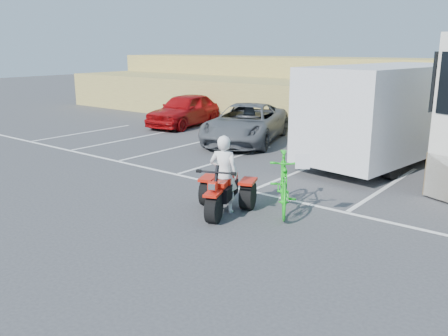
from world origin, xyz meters
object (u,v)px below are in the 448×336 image
Objects in this scene: red_car at (185,110)px; quad_atv_blue at (253,142)px; green_dirt_bike at (283,183)px; cargo_trailer at (388,111)px; red_trike_atv at (222,213)px; rider at (224,174)px; grey_pickup at (246,123)px; quad_atv_green at (333,161)px.

quad_atv_blue is at bearing -23.18° from red_car.
green_dirt_bike is 6.18m from cargo_trailer.
quad_atv_blue is at bearing 96.95° from green_dirt_bike.
red_trike_atv is 0.97× the size of rider.
rider is (-0.06, 0.14, 0.90)m from red_trike_atv.
cargo_trailer is at bearing -16.21° from red_car.
red_trike_atv is at bearing -52.92° from quad_atv_blue.
cargo_trailer reaches higher than red_car.
grey_pickup reaches higher than quad_atv_blue.
red_trike_atv is 0.91m from rider.
quad_atv_blue is at bearing 10.39° from grey_pickup.
green_dirt_bike is 12.56m from red_car.
green_dirt_bike is 0.42× the size of grey_pickup.
quad_atv_green is (-1.27, 5.32, -0.68)m from green_dirt_bike.
rider is at bearing -172.18° from green_dirt_bike.
rider is 7.14m from cargo_trailer.
rider reaches higher than grey_pickup.
red_trike_atv is at bearing -81.81° from quad_atv_green.
rider reaches higher than red_car.
red_trike_atv is at bearing -90.87° from cargo_trailer.
red_car is (-9.00, 8.43, -0.13)m from rider.
quad_atv_blue is at bearing 98.47° from red_trike_atv.
cargo_trailer is at bearing 34.56° from quad_atv_green.
green_dirt_bike is 0.32× the size of cargo_trailer.
rider reaches higher than quad_atv_blue.
quad_atv_blue is (-5.20, 6.23, -0.68)m from green_dirt_bike.
cargo_trailer reaches higher than rider.
quad_atv_green is at bearing -6.11° from quad_atv_blue.
red_trike_atv is 0.25× the size of cargo_trailer.
red_trike_atv is at bearing -51.59° from red_car.
rider is at bearing 90.00° from red_trike_atv.
cargo_trailer is 5.60m from quad_atv_blue.
quad_atv_green is at bearing -22.34° from red_car.
red_trike_atv is 1.03× the size of quad_atv_green.
red_car reaches higher than quad_atv_green.
quad_atv_blue is 4.03m from quad_atv_green.
cargo_trailer is at bearing -121.20° from rider.
rider is 1.39m from green_dirt_bike.
rider is 0.33× the size of grey_pickup.
cargo_trailer is at bearing 5.54° from quad_atv_blue.
quad_atv_blue is at bearing -81.37° from rider.
rider is 0.26× the size of cargo_trailer.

